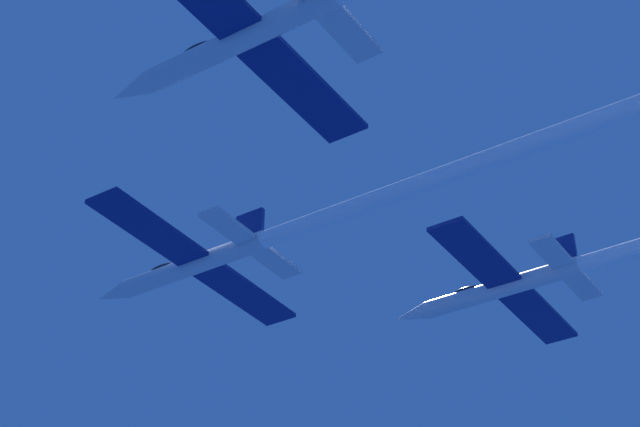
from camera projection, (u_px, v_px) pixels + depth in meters
jet_lead at (374, 200)px, 56.59m from camera, size 16.55×46.52×2.74m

